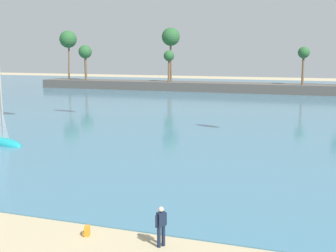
{
  "coord_description": "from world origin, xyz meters",
  "views": [
    {
      "loc": [
        8.02,
        -7.68,
        7.64
      ],
      "look_at": [
        1.26,
        12.61,
        3.94
      ],
      "focal_mm": 45.4,
      "sensor_mm": 36.0,
      "label": 1
    }
  ],
  "objects": [
    {
      "name": "backpack_near_kite",
      "position": [
        -0.57,
        7.26,
        0.21
      ],
      "size": [
        0.33,
        0.34,
        0.44
      ],
      "color": "orange",
      "rests_on": "ground"
    },
    {
      "name": "person_at_waterline",
      "position": [
        2.73,
        7.32,
        0.89
      ],
      "size": [
        0.36,
        0.47,
        1.67
      ],
      "color": "#141E33",
      "rests_on": "ground"
    },
    {
      "name": "sailboat_toward_headland",
      "position": [
        -16.58,
        21.37,
        0.73
      ],
      "size": [
        5.31,
        3.1,
        7.38
      ],
      "color": "teal",
      "rests_on": "sea"
    },
    {
      "name": "palm_headland",
      "position": [
        1.21,
        75.4,
        3.31
      ],
      "size": [
        95.61,
        6.19,
        13.07
      ],
      "color": "#514C47",
      "rests_on": "ground"
    },
    {
      "name": "sea",
      "position": [
        0.0,
        61.91,
        0.03
      ],
      "size": [
        220.0,
        107.22,
        0.06
      ],
      "primitive_type": "cube",
      "color": "teal",
      "rests_on": "ground"
    }
  ]
}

